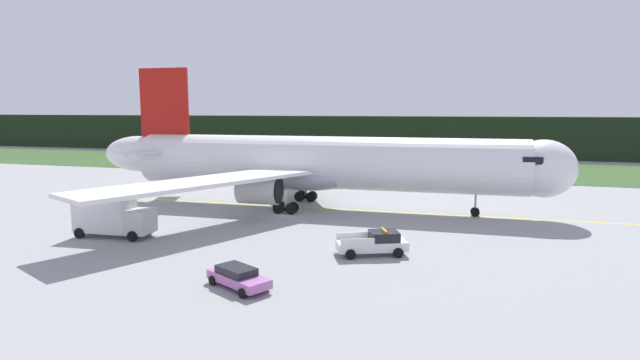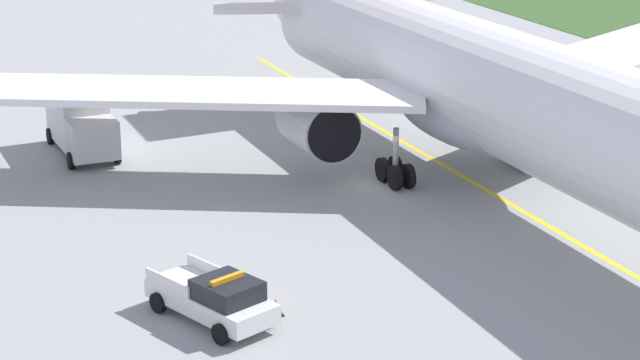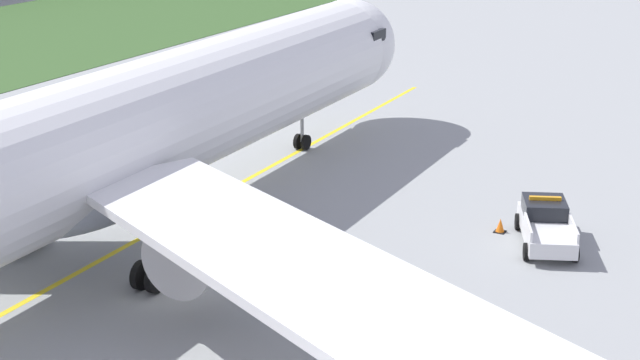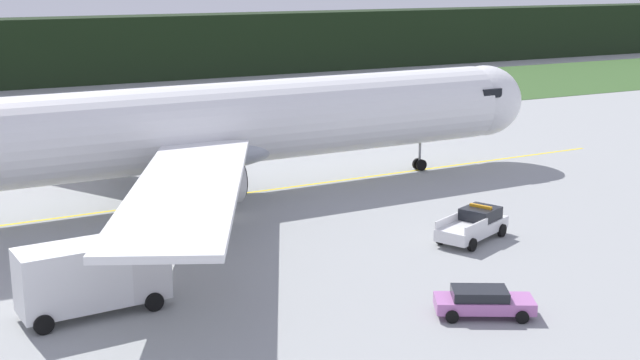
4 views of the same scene
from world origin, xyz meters
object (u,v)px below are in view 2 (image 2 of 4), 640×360
(ops_pickup_truck, at_px, (215,297))
(apron_cone, at_px, (276,307))
(catering_truck, at_px, (80,120))
(airliner, at_px, (492,90))

(ops_pickup_truck, xyz_separation_m, apron_cone, (0.32, 2.18, -0.58))
(ops_pickup_truck, bearing_deg, apron_cone, 81.64)
(catering_truck, distance_m, apron_cone, 23.22)
(airliner, bearing_deg, ops_pickup_truck, -60.07)
(ops_pickup_truck, distance_m, catering_truck, 22.68)
(catering_truck, bearing_deg, airliner, 52.27)
(apron_cone, bearing_deg, ops_pickup_truck, -98.36)
(airliner, distance_m, ops_pickup_truck, 19.16)
(apron_cone, bearing_deg, airliner, 124.52)
(airliner, bearing_deg, apron_cone, -55.48)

